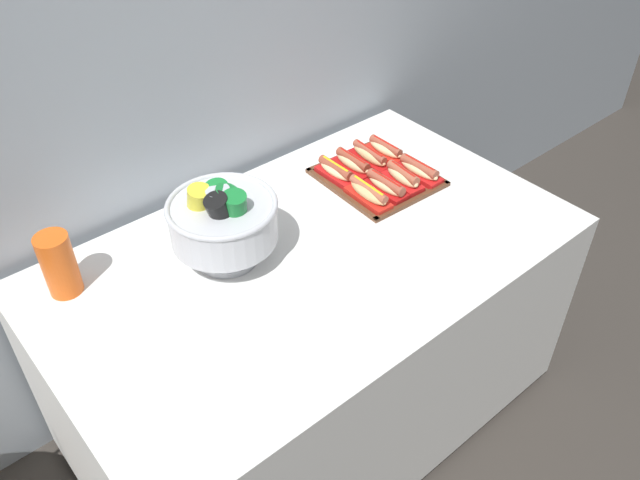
# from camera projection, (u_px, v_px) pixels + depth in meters

# --- Properties ---
(ground_plane) EXTENTS (10.00, 10.00, 0.00)m
(ground_plane) POSITION_uv_depth(u_px,v_px,m) (313.00, 410.00, 2.40)
(ground_plane) COLOR #38332D
(back_wall) EXTENTS (6.00, 0.10, 2.60)m
(back_wall) POSITION_uv_depth(u_px,v_px,m) (189.00, 20.00, 1.89)
(back_wall) COLOR #9EA8B2
(back_wall) RESTS_ON ground_plane
(buffet_table) EXTENTS (1.57, 0.92, 0.78)m
(buffet_table) POSITION_uv_depth(u_px,v_px,m) (312.00, 336.00, 2.14)
(buffet_table) COLOR white
(buffet_table) RESTS_ON ground_plane
(serving_tray) EXTENTS (0.34, 0.37, 0.01)m
(serving_tray) POSITION_uv_depth(u_px,v_px,m) (377.00, 178.00, 2.19)
(serving_tray) COLOR #56331E
(serving_tray) RESTS_ON buffet_table
(hot_dog_0) EXTENTS (0.07, 0.17, 0.06)m
(hot_dog_0) POSITION_uv_depth(u_px,v_px,m) (368.00, 193.00, 2.07)
(hot_dog_0) COLOR red
(hot_dog_0) RESTS_ON serving_tray
(hot_dog_1) EXTENTS (0.06, 0.16, 0.06)m
(hot_dog_1) POSITION_uv_depth(u_px,v_px,m) (386.00, 186.00, 2.10)
(hot_dog_1) COLOR #B21414
(hot_dog_1) RESTS_ON serving_tray
(hot_dog_2) EXTENTS (0.08, 0.16, 0.06)m
(hot_dog_2) POSITION_uv_depth(u_px,v_px,m) (403.00, 177.00, 2.14)
(hot_dog_2) COLOR red
(hot_dog_2) RESTS_ON serving_tray
(hot_dog_3) EXTENTS (0.07, 0.17, 0.06)m
(hot_dog_3) POSITION_uv_depth(u_px,v_px,m) (419.00, 170.00, 2.17)
(hot_dog_3) COLOR red
(hot_dog_3) RESTS_ON serving_tray
(hot_dog_4) EXTENTS (0.06, 0.16, 0.06)m
(hot_dog_4) POSITION_uv_depth(u_px,v_px,m) (336.00, 171.00, 2.17)
(hot_dog_4) COLOR red
(hot_dog_4) RESTS_ON serving_tray
(hot_dog_5) EXTENTS (0.07, 0.16, 0.06)m
(hot_dog_5) POSITION_uv_depth(u_px,v_px,m) (353.00, 163.00, 2.20)
(hot_dog_5) COLOR #B21414
(hot_dog_5) RESTS_ON serving_tray
(hot_dog_6) EXTENTS (0.07, 0.18, 0.06)m
(hot_dog_6) POSITION_uv_depth(u_px,v_px,m) (369.00, 156.00, 2.24)
(hot_dog_6) COLOR #B21414
(hot_dog_6) RESTS_ON serving_tray
(hot_dog_7) EXTENTS (0.07, 0.16, 0.06)m
(hot_dog_7) POSITION_uv_depth(u_px,v_px,m) (386.00, 149.00, 2.28)
(hot_dog_7) COLOR red
(hot_dog_7) RESTS_ON serving_tray
(punch_bowl) EXTENTS (0.31, 0.31, 0.25)m
(punch_bowl) POSITION_uv_depth(u_px,v_px,m) (223.00, 219.00, 1.79)
(punch_bowl) COLOR silver
(punch_bowl) RESTS_ON buffet_table
(cup_stack) EXTENTS (0.09, 0.09, 0.19)m
(cup_stack) POSITION_uv_depth(u_px,v_px,m) (59.00, 264.00, 1.72)
(cup_stack) COLOR #EA5B19
(cup_stack) RESTS_ON buffet_table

